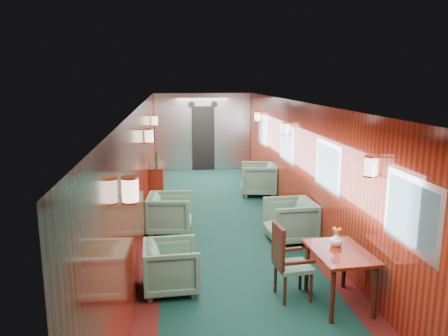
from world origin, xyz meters
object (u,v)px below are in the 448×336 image
(credenza, at_px, (157,183))
(armchair_right_near, at_px, (290,221))
(dining_table, at_px, (340,260))
(armchair_left_far, at_px, (170,213))
(side_chair, at_px, (287,259))
(armchair_right_far, at_px, (258,179))
(armchair_left_near, at_px, (172,267))

(credenza, bearing_deg, armchair_right_near, -48.71)
(dining_table, bearing_deg, armchair_left_far, 122.89)
(side_chair, height_order, armchair_right_far, side_chair)
(dining_table, bearing_deg, side_chair, 156.94)
(armchair_left_near, bearing_deg, dining_table, -109.34)
(armchair_left_far, bearing_deg, dining_table, -139.17)
(dining_table, relative_size, credenza, 0.84)
(armchair_right_near, bearing_deg, dining_table, -2.69)
(dining_table, relative_size, armchair_right_far, 1.15)
(side_chair, distance_m, credenza, 5.06)
(armchair_left_near, distance_m, armchair_right_near, 2.63)
(side_chair, height_order, armchair_right_near, side_chair)
(credenza, bearing_deg, armchair_right_far, 10.14)
(credenza, relative_size, armchair_right_near, 1.43)
(side_chair, xyz_separation_m, armchair_left_near, (-1.49, 0.40, -0.21))
(side_chair, xyz_separation_m, armchair_right_near, (0.61, 2.00, -0.17))
(armchair_left_near, bearing_deg, armchair_right_near, -55.31)
(armchair_right_near, bearing_deg, side_chair, -20.07)
(side_chair, bearing_deg, armchair_left_far, 113.39)
(side_chair, bearing_deg, dining_table, -25.66)
(credenza, distance_m, armchair_left_near, 4.34)
(side_chair, distance_m, armchair_right_far, 5.22)
(dining_table, distance_m, armchair_left_near, 2.22)
(armchair_left_far, bearing_deg, armchair_left_near, -174.56)
(armchair_right_far, bearing_deg, armchair_right_near, 8.05)
(side_chair, bearing_deg, armchair_right_far, 76.90)
(side_chair, bearing_deg, credenza, 105.07)
(side_chair, relative_size, armchair_right_far, 1.17)
(armchair_left_near, height_order, armchair_right_far, armchair_right_far)
(armchair_right_near, relative_size, armchair_right_far, 0.95)
(credenza, distance_m, armchair_left_far, 2.04)
(armchair_left_far, bearing_deg, armchair_right_far, -36.77)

